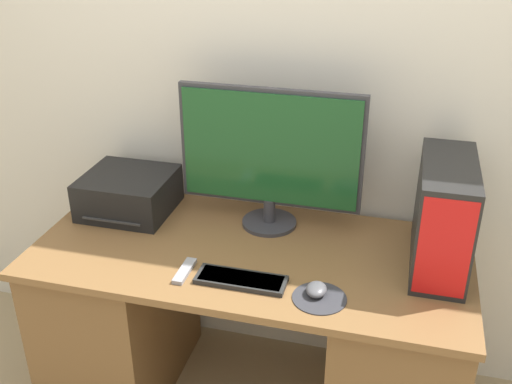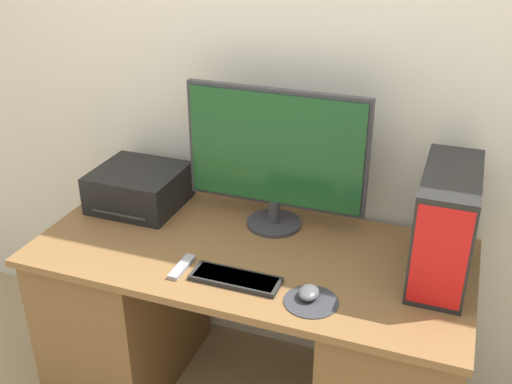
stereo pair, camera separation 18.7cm
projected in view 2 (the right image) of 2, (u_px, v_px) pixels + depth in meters
name	position (u px, v px, depth m)	size (l,w,h in m)	color
wall_back	(288.00, 73.00, 2.40)	(6.40, 0.05, 2.70)	silver
desk	(250.00, 327.00, 2.46)	(1.66, 0.77, 0.77)	brown
monitor	(275.00, 154.00, 2.32)	(0.73, 0.22, 0.58)	#333338
keyboard	(236.00, 278.00, 2.10)	(0.32, 0.11, 0.02)	black
mousepad	(311.00, 302.00, 2.00)	(0.19, 0.19, 0.00)	#2D2D33
mouse	(309.00, 293.00, 2.01)	(0.07, 0.09, 0.04)	#4C4C51
computer_tower	(445.00, 225.00, 2.06)	(0.19, 0.47, 0.40)	black
printer	(139.00, 188.00, 2.59)	(0.36, 0.35, 0.17)	black
remote_control	(182.00, 267.00, 2.17)	(0.04, 0.16, 0.02)	gray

